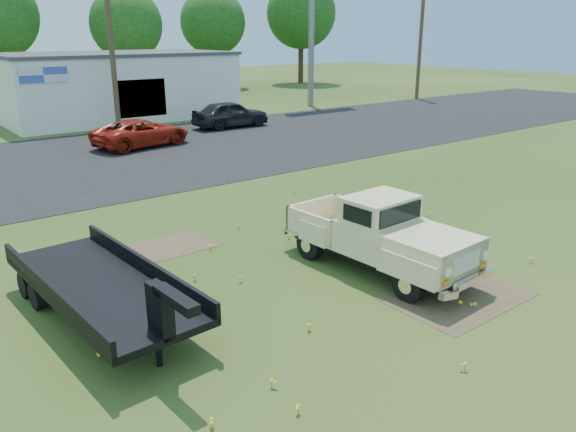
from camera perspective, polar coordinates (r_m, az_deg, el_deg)
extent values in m
plane|color=#264416|center=(13.42, 2.71, -5.45)|extent=(140.00, 140.00, 0.00)
cube|color=black|center=(26.16, -19.19, 5.32)|extent=(90.00, 14.00, 0.02)
cube|color=#4F402A|center=(12.63, 16.99, -7.86)|extent=(3.00, 2.00, 0.01)
cube|color=#4F402A|center=(15.14, -11.81, -3.00)|extent=(2.20, 1.60, 0.01)
cube|color=white|center=(39.07, -17.04, 12.47)|extent=(14.00, 8.00, 4.00)
cube|color=#3F3F44|center=(38.95, -17.32, 15.46)|extent=(14.20, 8.20, 0.20)
cube|color=black|center=(35.47, -14.59, 11.52)|extent=(3.00, 0.10, 2.20)
cube|color=silver|center=(33.44, -23.59, 13.00)|extent=(2.50, 0.08, 0.80)
cylinder|color=slate|center=(43.55, 2.36, 16.37)|extent=(0.44, 0.44, 8.00)
cylinder|color=#4C3323|center=(33.55, -17.48, 15.90)|extent=(0.30, 0.30, 9.00)
cylinder|color=#4C3323|center=(49.26, 13.29, 16.72)|extent=(0.30, 0.30, 9.00)
cylinder|color=#39291A|center=(50.93, -27.04, 12.35)|extent=(0.56, 0.56, 3.78)
cylinder|color=#39291A|center=(52.42, -15.70, 13.53)|extent=(0.56, 0.56, 3.42)
sphere|color=#164012|center=(52.30, -16.12, 18.22)|extent=(6.08, 6.08, 6.08)
cylinder|color=#39291A|center=(59.13, -7.46, 14.58)|extent=(0.56, 0.56, 3.60)
sphere|color=#164012|center=(59.03, -7.64, 18.96)|extent=(6.40, 6.40, 6.40)
cylinder|color=#39291A|center=(63.60, 1.30, 15.21)|extent=(0.56, 0.56, 4.14)
sphere|color=#164012|center=(63.54, 1.34, 19.90)|extent=(7.36, 7.36, 7.36)
imported|color=#9B1C0E|center=(28.64, -14.66, 8.15)|extent=(5.13, 3.08, 1.33)
imported|color=black|center=(33.67, -5.87, 10.25)|extent=(4.59, 1.94, 1.55)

